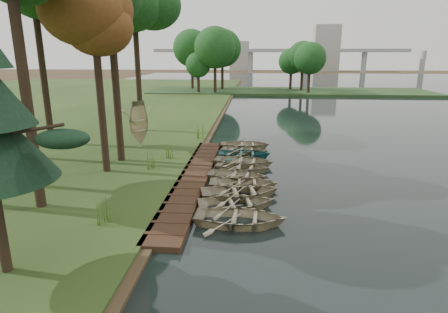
# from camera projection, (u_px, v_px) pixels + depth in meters

# --- Properties ---
(ground) EXTENTS (300.00, 300.00, 0.00)m
(ground) POSITION_uv_depth(u_px,v_px,m) (222.00, 181.00, 20.80)
(ground) COLOR #3D2F1D
(boardwalk) EXTENTS (1.60, 16.00, 0.30)m
(boardwalk) POSITION_uv_depth(u_px,v_px,m) (194.00, 178.00, 20.89)
(boardwalk) COLOR #332014
(boardwalk) RESTS_ON ground
(peninsula) EXTENTS (50.00, 14.00, 0.45)m
(peninsula) POSITION_uv_depth(u_px,v_px,m) (289.00, 91.00, 68.18)
(peninsula) COLOR #233E1C
(peninsula) RESTS_ON ground
(far_trees) EXTENTS (45.60, 5.60, 8.80)m
(far_trees) POSITION_uv_depth(u_px,v_px,m) (272.00, 56.00, 66.79)
(far_trees) COLOR black
(far_trees) RESTS_ON peninsula
(bridge) EXTENTS (95.90, 4.00, 8.60)m
(bridge) POSITION_uv_depth(u_px,v_px,m) (285.00, 53.00, 133.30)
(bridge) COLOR #A5A5A0
(bridge) RESTS_ON ground
(building_a) EXTENTS (10.00, 8.00, 18.00)m
(building_a) POSITION_uv_depth(u_px,v_px,m) (326.00, 48.00, 150.64)
(building_a) COLOR #A5A5A0
(building_a) RESTS_ON ground
(building_b) EXTENTS (8.00, 8.00, 12.00)m
(building_b) POSITION_uv_depth(u_px,v_px,m) (240.00, 56.00, 158.96)
(building_b) COLOR #A5A5A0
(building_b) RESTS_ON ground
(rowboat_0) EXTENTS (3.94, 2.90, 0.79)m
(rowboat_0) POSITION_uv_depth(u_px,v_px,m) (240.00, 216.00, 15.33)
(rowboat_0) COLOR tan
(rowboat_0) RESTS_ON water
(rowboat_1) EXTENTS (4.04, 3.28, 0.74)m
(rowboat_1) POSITION_uv_depth(u_px,v_px,m) (237.00, 201.00, 16.93)
(rowboat_1) COLOR tan
(rowboat_1) RESTS_ON water
(rowboat_2) EXTENTS (4.39, 3.56, 0.80)m
(rowboat_2) POSITION_uv_depth(u_px,v_px,m) (240.00, 190.00, 18.22)
(rowboat_2) COLOR tan
(rowboat_2) RESTS_ON water
(rowboat_3) EXTENTS (3.70, 2.71, 0.75)m
(rowboat_3) POSITION_uv_depth(u_px,v_px,m) (243.00, 182.00, 19.45)
(rowboat_3) COLOR tan
(rowboat_3) RESTS_ON water
(rowboat_4) EXTENTS (3.67, 2.86, 0.69)m
(rowboat_4) POSITION_uv_depth(u_px,v_px,m) (237.00, 174.00, 20.82)
(rowboat_4) COLOR tan
(rowboat_4) RESTS_ON water
(rowboat_5) EXTENTS (3.65, 2.92, 0.68)m
(rowboat_5) POSITION_uv_depth(u_px,v_px,m) (242.00, 166.00, 22.39)
(rowboat_5) COLOR tan
(rowboat_5) RESTS_ON water
(rowboat_6) EXTENTS (4.06, 3.13, 0.78)m
(rowboat_6) POSITION_uv_depth(u_px,v_px,m) (244.00, 160.00, 23.44)
(rowboat_6) COLOR tan
(rowboat_6) RESTS_ON water
(rowboat_7) EXTENTS (3.66, 2.67, 0.74)m
(rowboat_7) POSITION_uv_depth(u_px,v_px,m) (244.00, 153.00, 25.20)
(rowboat_7) COLOR #276E6C
(rowboat_7) RESTS_ON water
(rowboat_8) EXTENTS (3.52, 2.73, 0.67)m
(rowboat_8) POSITION_uv_depth(u_px,v_px,m) (244.00, 149.00, 26.33)
(rowboat_8) COLOR tan
(rowboat_8) RESTS_ON water
(rowboat_9) EXTENTS (3.86, 2.87, 0.77)m
(rowboat_9) POSITION_uv_depth(u_px,v_px,m) (245.00, 143.00, 27.75)
(rowboat_9) COLOR tan
(rowboat_9) RESTS_ON water
(stored_rowboat) EXTENTS (4.08, 3.91, 0.69)m
(stored_rowboat) POSITION_uv_depth(u_px,v_px,m) (140.00, 141.00, 27.50)
(stored_rowboat) COLOR tan
(stored_rowboat) RESTS_ON bank
(tree_2) EXTENTS (4.49, 4.49, 10.35)m
(tree_2) POSITION_uv_depth(u_px,v_px,m) (94.00, 18.00, 19.49)
(tree_2) COLOR black
(tree_2) RESTS_ON bank
(reeds_0) EXTENTS (0.60, 0.60, 1.13)m
(reeds_0) POSITION_uv_depth(u_px,v_px,m) (105.00, 210.00, 14.87)
(reeds_0) COLOR #3F661E
(reeds_0) RESTS_ON bank
(reeds_1) EXTENTS (0.60, 0.60, 1.04)m
(reeds_1) POSITION_uv_depth(u_px,v_px,m) (150.00, 160.00, 21.93)
(reeds_1) COLOR #3F661E
(reeds_1) RESTS_ON bank
(reeds_2) EXTENTS (0.60, 0.60, 0.95)m
(reeds_2) POSITION_uv_depth(u_px,v_px,m) (170.00, 151.00, 24.22)
(reeds_2) COLOR #3F661E
(reeds_2) RESTS_ON bank
(reeds_3) EXTENTS (0.60, 0.60, 1.14)m
(reeds_3) POSITION_uv_depth(u_px,v_px,m) (200.00, 131.00, 29.86)
(reeds_3) COLOR #3F661E
(reeds_3) RESTS_ON bank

